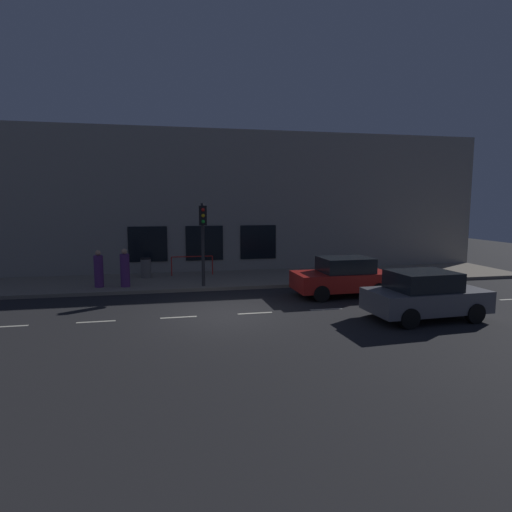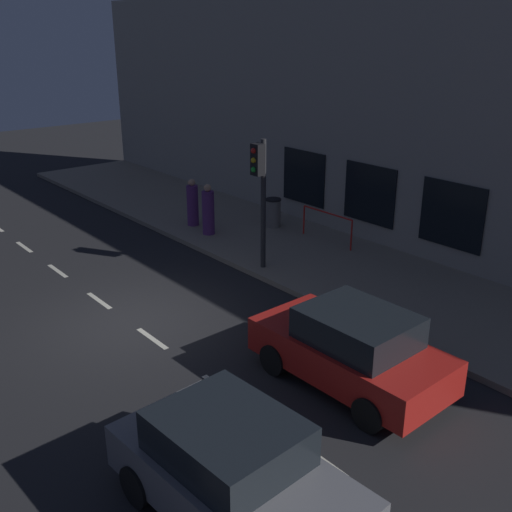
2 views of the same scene
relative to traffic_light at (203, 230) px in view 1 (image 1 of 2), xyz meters
The scene contains 11 objects.
ground_plane 5.10m from the traffic_light, behind, with size 60.00×60.00×0.00m, color #232326.
sidewalk 3.20m from the traffic_light, 11.95° to the right, with size 4.50×32.00×0.15m.
building_facade 4.62m from the traffic_light, ahead, with size 0.65×32.00×7.63m.
lane_centre_line 5.27m from the traffic_light, 162.18° to the right, with size 0.12×27.20×0.01m.
traffic_light is the anchor object (origin of this frame).
parked_car_0 6.22m from the traffic_light, 113.23° to the right, with size 1.99×3.92×1.58m.
parked_car_1 9.28m from the traffic_light, 132.69° to the right, with size 2.08×3.91×1.58m.
pedestrian_0 3.81m from the traffic_light, 79.21° to the left, with size 0.56×0.56×1.67m.
pedestrian_1 4.85m from the traffic_light, 80.04° to the left, with size 0.44×0.44×1.61m.
trash_bin 4.28m from the traffic_light, 42.85° to the left, with size 0.52×0.52×0.97m.
red_railing 3.51m from the traffic_light, ahead, with size 0.05×2.10×0.97m.
Camera 1 is at (-13.89, 1.85, 3.77)m, focal length 29.60 mm.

